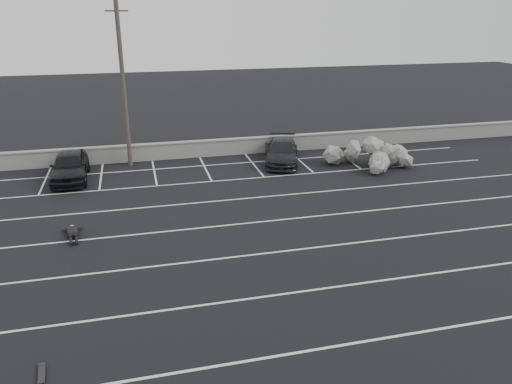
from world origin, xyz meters
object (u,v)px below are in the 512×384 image
object	(u,v)px
trash_bin	(270,148)
utility_pole	(123,86)
car_left	(70,166)
person	(72,229)
car_right	(282,152)
riprap_pile	(378,158)
skateboard	(42,374)

from	to	relation	value
trash_bin	utility_pole	bearing A→B (deg)	-178.42
car_left	utility_pole	distance (m)	5.53
trash_bin	person	distance (m)	15.00
car_right	utility_pole	bearing A→B (deg)	-173.19
riprap_pile	trash_bin	bearing A→B (deg)	142.68
car_right	person	bearing A→B (deg)	-128.60
car_right	person	distance (m)	13.99
trash_bin	skateboard	distance (m)	21.90
car_right	riprap_pile	bearing A→B (deg)	-5.26
riprap_pile	car_left	bearing A→B (deg)	173.37
car_left	person	bearing A→B (deg)	-84.77
riprap_pile	person	xyz separation A→B (m)	(-16.97, -5.50, -0.31)
car_right	skateboard	xyz separation A→B (m)	(-11.63, -16.70, -0.62)
riprap_pile	skateboard	distance (m)	22.29
trash_bin	skateboard	bearing A→B (deg)	-121.35
utility_pole	skateboard	world-z (taller)	utility_pole
car_left	riprap_pile	world-z (taller)	car_left
utility_pole	car_right	bearing A→B (deg)	-10.87
utility_pole	trash_bin	size ratio (longest dim) A/B	11.44
utility_pole	skateboard	distance (m)	19.22
car_left	skateboard	size ratio (longest dim) A/B	6.76
person	skateboard	size ratio (longest dim) A/B	3.44
car_left	car_right	size ratio (longest dim) A/B	0.99
car_left	car_right	xyz separation A→B (m)	(12.37, 0.20, -0.11)
trash_bin	skateboard	size ratio (longest dim) A/B	1.20
car_right	utility_pole	xyz separation A→B (m)	(-9.11, 1.75, 4.12)
car_right	person	xyz separation A→B (m)	(-11.63, -7.76, -0.46)
utility_pole	riprap_pile	distance (m)	15.59
skateboard	car_right	bearing A→B (deg)	48.52
car_right	skateboard	distance (m)	20.36
riprap_pile	person	bearing A→B (deg)	-162.03
trash_bin	skateboard	world-z (taller)	trash_bin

